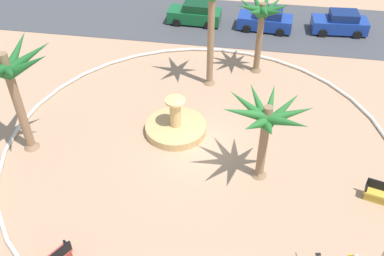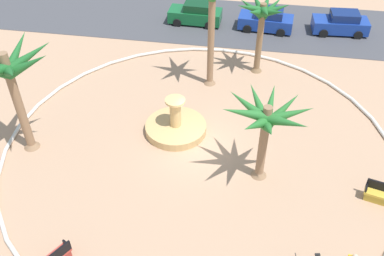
% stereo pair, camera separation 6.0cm
% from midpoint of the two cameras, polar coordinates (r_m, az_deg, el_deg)
% --- Properties ---
extents(ground_plane, '(80.00, 80.00, 0.00)m').
position_cam_midpoint_polar(ground_plane, '(22.88, 1.03, -2.56)').
color(ground_plane, tan).
extents(plaza_curb, '(20.41, 20.41, 0.20)m').
position_cam_midpoint_polar(plaza_curb, '(22.81, 1.03, -2.37)').
color(plaza_curb, silver).
rests_on(plaza_curb, ground).
extents(street_asphalt, '(48.00, 8.00, 0.03)m').
position_cam_midpoint_polar(street_asphalt, '(34.96, 4.72, 13.71)').
color(street_asphalt, '#424247').
rests_on(street_asphalt, ground).
extents(fountain, '(3.34, 3.34, 2.15)m').
position_cam_midpoint_polar(fountain, '(23.68, -2.07, 0.17)').
color(fountain, tan).
rests_on(fountain, ground).
extents(palm_tree_near_fountain, '(4.13, 3.90, 4.48)m').
position_cam_midpoint_polar(palm_tree_near_fountain, '(19.39, 9.83, 1.05)').
color(palm_tree_near_fountain, '#8E6B4C').
rests_on(palm_tree_near_fountain, ground).
extents(palm_tree_by_curb, '(3.27, 3.30, 4.94)m').
position_cam_midpoint_polar(palm_tree_by_curb, '(27.21, 9.29, 14.40)').
color(palm_tree_by_curb, brown).
rests_on(palm_tree_by_curb, ground).
extents(palm_tree_mid_plaza, '(4.49, 4.51, 5.92)m').
position_cam_midpoint_polar(palm_tree_mid_plaza, '(21.78, -22.96, 6.63)').
color(palm_tree_mid_plaza, '#8E6B4C').
rests_on(palm_tree_mid_plaza, ground).
extents(palm_tree_far_side, '(3.44, 3.38, 6.74)m').
position_cam_midpoint_polar(palm_tree_far_side, '(25.09, 2.77, 15.68)').
color(palm_tree_far_side, '#8E6B4C').
rests_on(palm_tree_far_side, ground).
extents(bench_east, '(1.67, 0.89, 1.00)m').
position_cam_midpoint_polar(bench_east, '(21.89, 23.80, -8.19)').
color(bench_east, gold).
rests_on(bench_east, ground).
extents(parked_car_leftmost, '(4.05, 2.01, 1.67)m').
position_cam_midpoint_polar(parked_car_leftmost, '(34.41, 0.53, 14.80)').
color(parked_car_leftmost, '#145B2D').
rests_on(parked_car_leftmost, ground).
extents(parked_car_second, '(4.11, 2.14, 1.67)m').
position_cam_midpoint_polar(parked_car_second, '(33.90, 9.80, 13.81)').
color(parked_car_second, navy).
rests_on(parked_car_second, ground).
extents(parked_car_third, '(4.10, 2.11, 1.67)m').
position_cam_midpoint_polar(parked_car_third, '(34.78, 19.04, 12.89)').
color(parked_car_third, navy).
rests_on(parked_car_third, ground).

